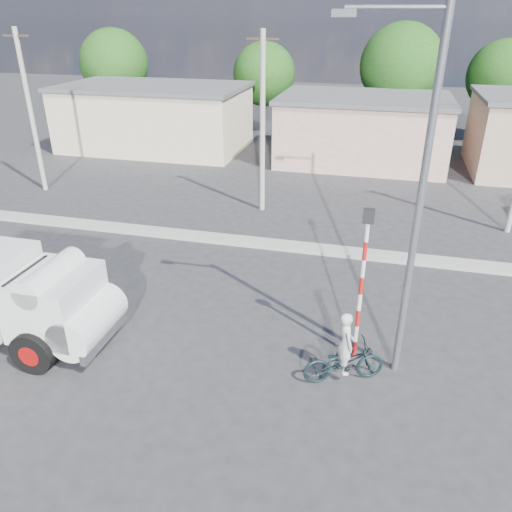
% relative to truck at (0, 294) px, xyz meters
% --- Properties ---
extents(ground_plane, '(120.00, 120.00, 0.00)m').
position_rel_truck_xyz_m(ground_plane, '(6.63, 0.12, -1.49)').
color(ground_plane, '#2C2C2F').
rests_on(ground_plane, ground).
extents(median, '(40.00, 0.80, 0.16)m').
position_rel_truck_xyz_m(median, '(6.63, 8.12, -1.41)').
color(median, '#99968E').
rests_on(median, ground).
extents(truck, '(6.52, 2.69, 2.69)m').
position_rel_truck_xyz_m(truck, '(0.00, 0.00, 0.00)').
color(truck, black).
rests_on(truck, ground).
extents(bicycle, '(2.24, 1.51, 1.12)m').
position_rel_truck_xyz_m(bicycle, '(9.61, 0.53, -0.93)').
color(bicycle, '#162729').
rests_on(bicycle, ground).
extents(cyclist, '(0.63, 0.74, 1.73)m').
position_rel_truck_xyz_m(cyclist, '(9.61, 0.53, -0.63)').
color(cyclist, silver).
rests_on(cyclist, ground).
extents(traffic_pole, '(0.28, 0.18, 4.36)m').
position_rel_truck_xyz_m(traffic_pole, '(9.83, 1.62, 1.10)').
color(traffic_pole, red).
rests_on(traffic_pole, ground).
extents(streetlight, '(2.34, 0.22, 9.00)m').
position_rel_truck_xyz_m(streetlight, '(10.77, 1.32, 3.47)').
color(streetlight, slate).
rests_on(streetlight, ground).
extents(building_row, '(37.80, 7.30, 4.44)m').
position_rel_truck_xyz_m(building_row, '(7.73, 22.12, 0.64)').
color(building_row, beige).
rests_on(building_row, ground).
extents(tree_row, '(34.13, 7.32, 8.10)m').
position_rel_truck_xyz_m(tree_row, '(4.37, 28.74, 3.34)').
color(tree_row, '#38281E').
rests_on(tree_row, ground).
extents(utility_poles, '(35.40, 0.24, 8.00)m').
position_rel_truck_xyz_m(utility_poles, '(9.88, 12.12, 2.58)').
color(utility_poles, '#99968E').
rests_on(utility_poles, ground).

